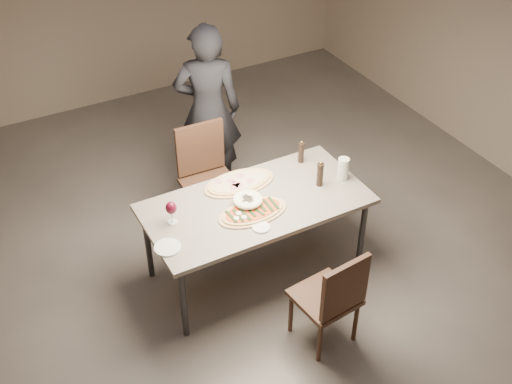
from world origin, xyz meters
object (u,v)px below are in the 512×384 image
dining_table (256,207)px  ham_pizza (239,182)px  diner (208,110)px  chair_near (333,296)px  pepper_mill_left (320,174)px  carafe (343,169)px  zucchini_pizza (253,212)px  bread_basket (248,201)px  chair_far (206,172)px

dining_table → ham_pizza: 0.29m
ham_pizza → diner: size_ratio=0.36×
ham_pizza → chair_near: chair_near is taller
ham_pizza → pepper_mill_left: 0.67m
pepper_mill_left → carafe: size_ratio=1.19×
zucchini_pizza → chair_near: bearing=-76.4°
dining_table → carafe: carafe is taller
zucchini_pizza → bread_basket: bearing=84.7°
pepper_mill_left → zucchini_pizza: bearing=-174.4°
chair_far → pepper_mill_left: bearing=128.9°
ham_pizza → diner: 1.07m
dining_table → pepper_mill_left: size_ratio=7.69×
ham_pizza → bread_basket: bearing=-103.4°
zucchini_pizza → chair_near: 0.91m
bread_basket → diner: bearing=78.0°
pepper_mill_left → chair_far: bearing=126.8°
pepper_mill_left → carafe: 0.22m
pepper_mill_left → chair_near: pepper_mill_left is taller
zucchini_pizza → pepper_mill_left: bearing=5.5°
chair_near → chair_far: size_ratio=0.90×
ham_pizza → chair_far: size_ratio=0.62×
carafe → diner: size_ratio=0.11×
dining_table → chair_near: chair_near is taller
zucchini_pizza → chair_near: chair_near is taller
pepper_mill_left → chair_near: bearing=-116.5°
pepper_mill_left → chair_far: chair_far is taller
dining_table → bread_basket: bread_basket is taller
chair_far → diner: size_ratio=0.58×
bread_basket → pepper_mill_left: bearing=-2.9°
bread_basket → chair_near: (0.20, -0.95, -0.29)m
pepper_mill_left → carafe: bearing=-3.6°
pepper_mill_left → diner: (-0.37, 1.38, 0.00)m
ham_pizza → bread_basket: size_ratio=2.62×
zucchini_pizza → diner: 1.47m
dining_table → chair_near: bearing=-83.3°
zucchini_pizza → chair_far: chair_far is taller
diner → pepper_mill_left: bearing=128.5°
ham_pizza → pepper_mill_left: (0.58, -0.33, 0.09)m
carafe → chair_far: bearing=134.7°
carafe → chair_near: bearing=-126.9°
bread_basket → dining_table: bearing=11.8°
zucchini_pizza → pepper_mill_left: size_ratio=2.46×
zucchini_pizza → diner: bearing=78.5°
bread_basket → chair_near: 1.01m
dining_table → diner: (0.20, 1.32, 0.17)m
carafe → bread_basket: bearing=176.9°
zucchini_pizza → bread_basket: 0.10m
bread_basket → chair_far: (0.01, 0.82, -0.24)m
bread_basket → diner: size_ratio=0.14×
dining_table → chair_near: (0.11, -0.96, -0.19)m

